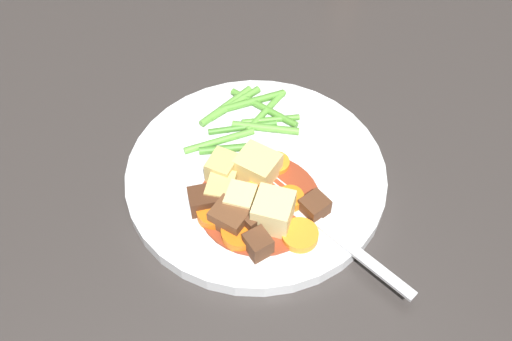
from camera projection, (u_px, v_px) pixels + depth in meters
name	position (u px, v px, depth m)	size (l,w,h in m)	color
ground_plane	(256.00, 180.00, 0.60)	(3.00, 3.00, 0.00)	#383330
dinner_plate	(256.00, 175.00, 0.60)	(0.26, 0.26, 0.02)	white
stew_sauce	(259.00, 202.00, 0.57)	(0.12, 0.12, 0.00)	#93381E
carrot_slice_0	(290.00, 200.00, 0.56)	(0.03, 0.03, 0.01)	orange
carrot_slice_1	(215.00, 212.00, 0.55)	(0.03, 0.03, 0.01)	orange
carrot_slice_2	(257.00, 196.00, 0.57)	(0.03, 0.03, 0.01)	orange
carrot_slice_3	(300.00, 235.00, 0.54)	(0.03, 0.03, 0.01)	orange
carrot_slice_4	(240.00, 234.00, 0.54)	(0.03, 0.03, 0.01)	orange
carrot_slice_5	(276.00, 164.00, 0.59)	(0.03, 0.03, 0.01)	orange
potato_chunk_0	(261.00, 166.00, 0.58)	(0.03, 0.04, 0.03)	#E5CC7A
potato_chunk_1	(277.00, 211.00, 0.54)	(0.03, 0.03, 0.03)	#EAD68C
potato_chunk_2	(224.00, 172.00, 0.57)	(0.02, 0.03, 0.03)	#DBBC6B
potato_chunk_3	(241.00, 201.00, 0.55)	(0.03, 0.03, 0.03)	#EAD68C
potato_chunk_4	(221.00, 189.00, 0.56)	(0.02, 0.03, 0.02)	#DBBC6B
meat_chunk_0	(206.00, 200.00, 0.56)	(0.03, 0.02, 0.02)	#4C2B19
meat_chunk_1	(230.00, 218.00, 0.54)	(0.03, 0.03, 0.02)	brown
meat_chunk_2	(258.00, 244.00, 0.53)	(0.02, 0.02, 0.02)	#56331E
meat_chunk_3	(315.00, 206.00, 0.55)	(0.02, 0.02, 0.02)	#56331E
meat_chunk_4	(253.00, 220.00, 0.54)	(0.02, 0.02, 0.02)	#56331E
green_bean_0	(266.00, 128.00, 0.62)	(0.01, 0.01, 0.07)	#66AD42
green_bean_1	(238.00, 103.00, 0.64)	(0.01, 0.01, 0.07)	#66AD42
green_bean_2	(227.00, 149.00, 0.60)	(0.01, 0.01, 0.06)	#4C8E33
green_bean_3	(252.00, 101.00, 0.65)	(0.01, 0.01, 0.07)	#599E38
green_bean_4	(244.00, 127.00, 0.62)	(0.01, 0.01, 0.07)	#4C8E33
green_bean_5	(271.00, 120.00, 0.63)	(0.01, 0.01, 0.06)	#599E38
green_bean_6	(266.00, 111.00, 0.64)	(0.01, 0.01, 0.07)	#66AD42
green_bean_7	(264.00, 108.00, 0.64)	(0.01, 0.01, 0.08)	#599E38
green_bean_8	(219.00, 141.00, 0.61)	(0.01, 0.01, 0.07)	#66AD42
green_bean_9	(226.00, 106.00, 0.64)	(0.01, 0.01, 0.07)	#66AD42
fork	(329.00, 231.00, 0.55)	(0.16, 0.10, 0.00)	silver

